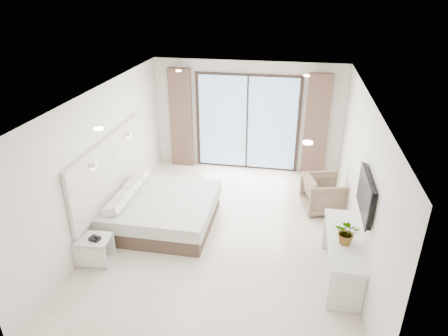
{
  "coord_description": "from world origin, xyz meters",
  "views": [
    {
      "loc": [
        1.12,
        -6.2,
        4.39
      ],
      "look_at": [
        -0.09,
        0.4,
        1.21
      ],
      "focal_mm": 32.0,
      "sensor_mm": 36.0,
      "label": 1
    }
  ],
  "objects_px": {
    "bed": "(161,211)",
    "nightstand": "(95,250)",
    "armchair": "(324,192)",
    "console_desk": "(343,248)"
  },
  "relations": [
    {
      "from": "bed",
      "to": "console_desk",
      "type": "relative_size",
      "value": 1.2
    },
    {
      "from": "bed",
      "to": "nightstand",
      "type": "relative_size",
      "value": 3.63
    },
    {
      "from": "bed",
      "to": "nightstand",
      "type": "bearing_deg",
      "value": -118.39
    },
    {
      "from": "bed",
      "to": "armchair",
      "type": "bearing_deg",
      "value": 19.73
    },
    {
      "from": "bed",
      "to": "nightstand",
      "type": "distance_m",
      "value": 1.51
    },
    {
      "from": "console_desk",
      "to": "armchair",
      "type": "xyz_separation_m",
      "value": [
        -0.19,
        2.11,
        -0.16
      ]
    },
    {
      "from": "bed",
      "to": "nightstand",
      "type": "height_order",
      "value": "bed"
    },
    {
      "from": "bed",
      "to": "nightstand",
      "type": "xyz_separation_m",
      "value": [
        -0.72,
        -1.33,
        -0.05
      ]
    },
    {
      "from": "nightstand",
      "to": "console_desk",
      "type": "distance_m",
      "value": 4.09
    },
    {
      "from": "nightstand",
      "to": "console_desk",
      "type": "bearing_deg",
      "value": 1.27
    }
  ]
}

